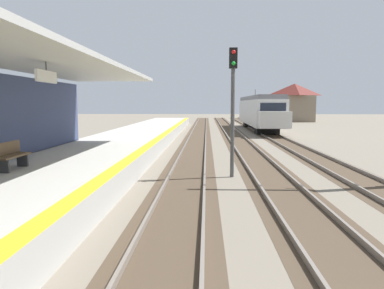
% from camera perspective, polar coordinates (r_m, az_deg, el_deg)
% --- Properties ---
extents(station_platform, '(5.00, 80.00, 0.91)m').
position_cam_1_polar(station_platform, '(16.52, -16.08, -2.81)').
color(station_platform, '#B7B5AD').
rests_on(station_platform, ground).
extents(track_pair_nearest_platform, '(2.34, 120.00, 0.16)m').
position_cam_1_polar(track_pair_nearest_platform, '(19.72, -0.06, -2.30)').
color(track_pair_nearest_platform, '#4C3D2D').
rests_on(track_pair_nearest_platform, ground).
extents(track_pair_middle, '(2.34, 120.00, 0.16)m').
position_cam_1_polar(track_pair_middle, '(19.88, 9.79, -2.33)').
color(track_pair_middle, '#4C3D2D').
rests_on(track_pair_middle, ground).
extents(track_pair_far_side, '(2.34, 120.00, 0.16)m').
position_cam_1_polar(track_pair_far_side, '(20.60, 19.22, -2.29)').
color(track_pair_far_side, '#4C3D2D').
rests_on(track_pair_far_side, ground).
extents(approaching_train, '(2.93, 19.60, 4.76)m').
position_cam_1_polar(approaching_train, '(42.91, 10.36, 5.09)').
color(approaching_train, silver).
rests_on(approaching_train, ground).
extents(rail_signal_post, '(0.32, 0.34, 5.20)m').
position_cam_1_polar(rail_signal_post, '(15.05, 6.31, 7.01)').
color(rail_signal_post, '#4C4C4C').
rests_on(rail_signal_post, ground).
extents(platform_bench, '(0.45, 1.60, 0.88)m').
position_cam_1_polar(platform_bench, '(13.13, -26.17, -1.44)').
color(platform_bench, brown).
rests_on(platform_bench, station_platform).
extents(distant_trackside_house, '(6.60, 5.28, 6.40)m').
position_cam_1_polar(distant_trackside_house, '(65.32, 15.48, 6.35)').
color(distant_trackside_house, '#7F705B').
rests_on(distant_trackside_house, ground).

